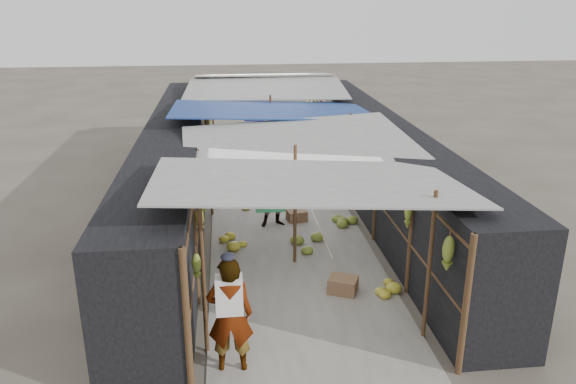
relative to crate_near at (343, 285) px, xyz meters
name	(u,v)px	position (x,y,z in m)	size (l,w,h in m)	color
ground	(317,343)	(-0.76, -1.60, -0.16)	(80.00, 80.00, 0.00)	#6B6356
aisle_slab	(279,205)	(-0.76, 4.90, -0.15)	(3.60, 16.00, 0.02)	#9E998E
stall_left	(176,168)	(-3.46, 4.90, 0.99)	(1.40, 15.00, 2.30)	black
stall_right	(377,162)	(1.94, 4.90, 0.99)	(1.40, 15.00, 2.30)	black
crate_near	(343,285)	(0.00, 0.00, 0.00)	(0.53, 0.42, 0.32)	#855E44
crate_mid	(297,216)	(-0.42, 3.72, -0.02)	(0.48, 0.38, 0.29)	#855E44
crate_back	(242,151)	(-1.57, 10.16, -0.02)	(0.43, 0.35, 0.28)	#855E44
black_basin	(330,183)	(0.94, 6.35, -0.07)	(0.62, 0.62, 0.19)	black
vendor_elderly	(230,315)	(-2.17, -2.10, 0.78)	(0.69, 0.45, 1.88)	white
shopper_blue	(276,196)	(-0.97, 3.47, 0.62)	(0.76, 0.59, 1.55)	#1E4297
vendor_seated	(313,181)	(0.25, 5.43, 0.34)	(0.64, 0.37, 1.00)	#534C48
market_canopy	(278,116)	(-0.73, 5.24, 2.25)	(5.62, 15.20, 2.77)	brown
hanging_bananas	(282,144)	(-0.65, 5.16, 1.51)	(3.96, 14.20, 0.81)	olive
floor_bananas	(299,211)	(-0.32, 3.99, 0.01)	(3.54, 10.22, 0.36)	olive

